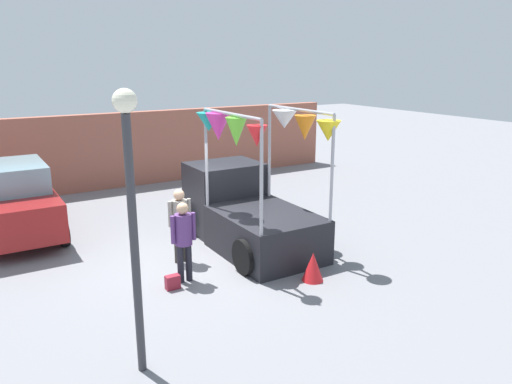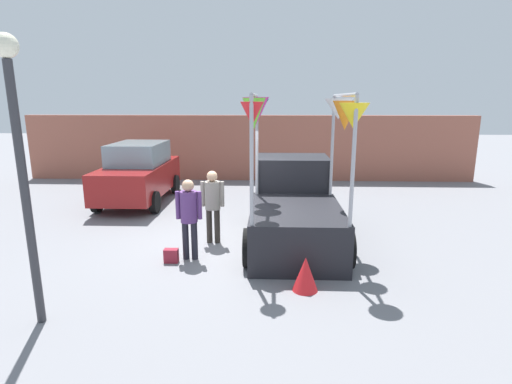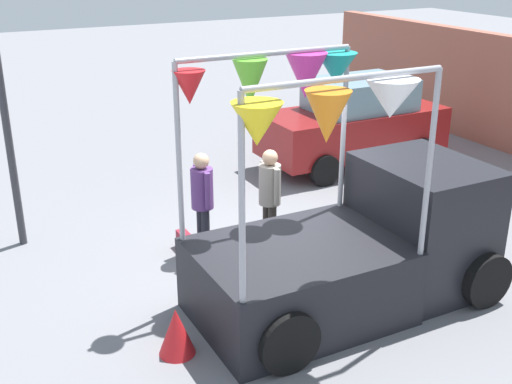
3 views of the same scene
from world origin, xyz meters
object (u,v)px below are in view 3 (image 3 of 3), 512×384
parked_car (354,122)px  handbag (184,240)px  street_lamp (0,84)px  vendor_truck (363,235)px  person_vendor (270,191)px  person_customer (202,195)px  folded_kite_bundle_crimson (176,331)px

parked_car → handbag: bearing=-65.5°
handbag → street_lamp: 3.62m
vendor_truck → person_vendor: (-1.83, -0.41, 0.08)m
person_customer → handbag: 0.95m
vendor_truck → person_vendor: size_ratio=2.44×
handbag → parked_car: bearing=114.5°
vendor_truck → person_vendor: bearing=-167.3°
parked_car → person_customer: (2.55, -4.64, 0.06)m
handbag → street_lamp: size_ratio=0.07×
parked_car → handbag: parked_car is taller
parked_car → person_vendor: bearing=-51.7°
handbag → folded_kite_bundle_crimson: 2.82m
parked_car → folded_kite_bundle_crimson: bearing=-51.1°
vendor_truck → street_lamp: (-3.89, -3.85, 1.69)m
person_vendor → handbag: bearing=-120.1°
person_customer → street_lamp: bearing=-125.1°
folded_kite_bundle_crimson → person_customer: bearing=149.7°
parked_car → handbag: 5.38m
person_customer → handbag: person_customer is taller
parked_car → person_customer: bearing=-61.2°
vendor_truck → handbag: 3.08m
parked_car → folded_kite_bundle_crimson: parked_car is taller
person_vendor → street_lamp: 4.32m
handbag → folded_kite_bundle_crimson: size_ratio=0.47×
person_customer → person_vendor: size_ratio=1.00×
person_vendor → street_lamp: bearing=-121.0°
folded_kite_bundle_crimson → handbag: bearing=156.8°
street_lamp → folded_kite_bundle_crimson: size_ratio=6.70×
vendor_truck → handbag: vendor_truck is taller
parked_car → person_vendor: (2.89, -3.66, 0.06)m
person_customer → person_vendor: bearing=71.2°
vendor_truck → folded_kite_bundle_crimson: vendor_truck is taller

